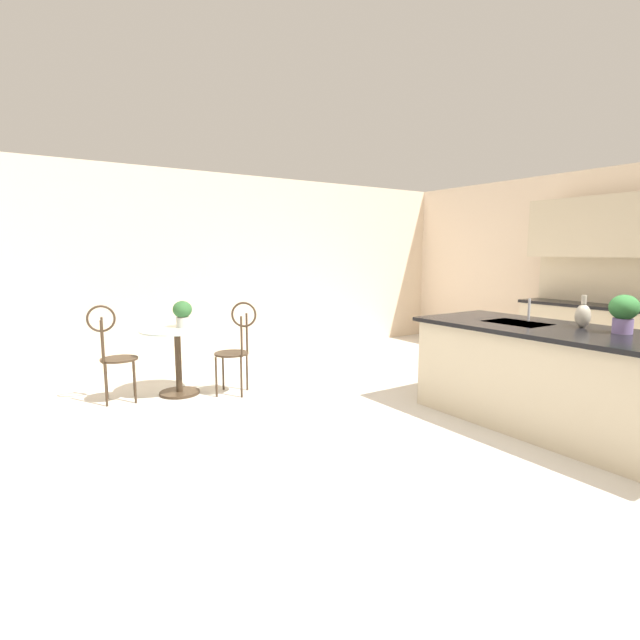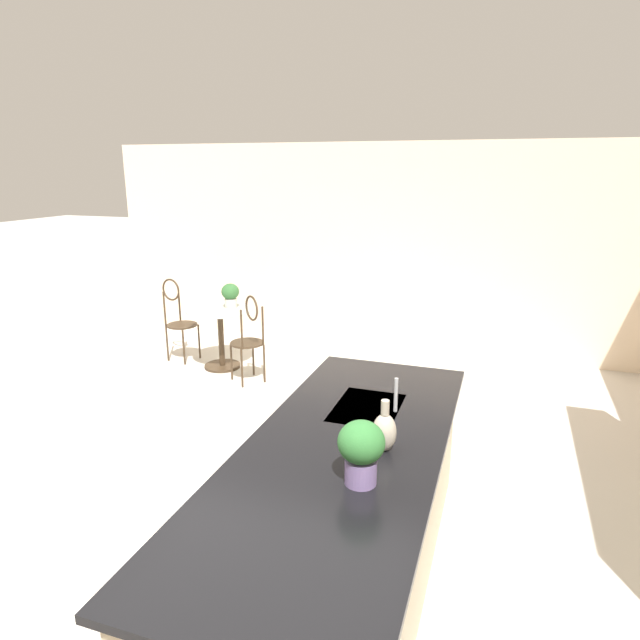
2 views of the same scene
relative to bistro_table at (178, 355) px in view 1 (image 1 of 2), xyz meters
name	(u,v)px [view 1 (image 1 of 2)]	position (x,y,z in m)	size (l,w,h in m)	color
ground_plane	(476,443)	(2.79, 1.61, -0.45)	(40.00, 40.00, 0.00)	beige
wall_left_window	(250,267)	(-1.47, 1.61, 0.90)	(0.12, 7.80, 2.70)	beige
kitchen_island	(570,382)	(3.08, 2.46, 0.02)	(2.80, 1.06, 0.92)	beige
back_counter_run	(618,340)	(2.39, 4.81, 0.05)	(2.44, 0.64, 1.52)	beige
upper_cabinet_run	(627,226)	(2.39, 4.79, 1.45)	(2.40, 0.36, 0.76)	beige
bistro_table	(178,355)	(0.00, 0.00, 0.00)	(0.80, 0.80, 0.74)	#3D2D1E
chair_near_window	(113,349)	(-0.10, -0.66, 0.13)	(0.45, 0.51, 1.04)	#3D2D1E
chair_by_island	(236,344)	(0.34, 0.55, 0.13)	(0.53, 0.53, 1.04)	#3D2D1E
sink_faucet	(529,310)	(2.54, 2.64, 0.58)	(0.02, 0.02, 0.22)	#B2B5BA
potted_plant_on_table	(182,312)	(-0.10, 0.10, 0.46)	(0.21, 0.21, 0.30)	beige
potted_plant_counter_near	(624,311)	(3.39, 2.64, 0.66)	(0.23, 0.23, 0.32)	#7A669E
vase_on_counter	(583,315)	(3.04, 2.68, 0.58)	(0.13, 0.13, 0.29)	#BCB29E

